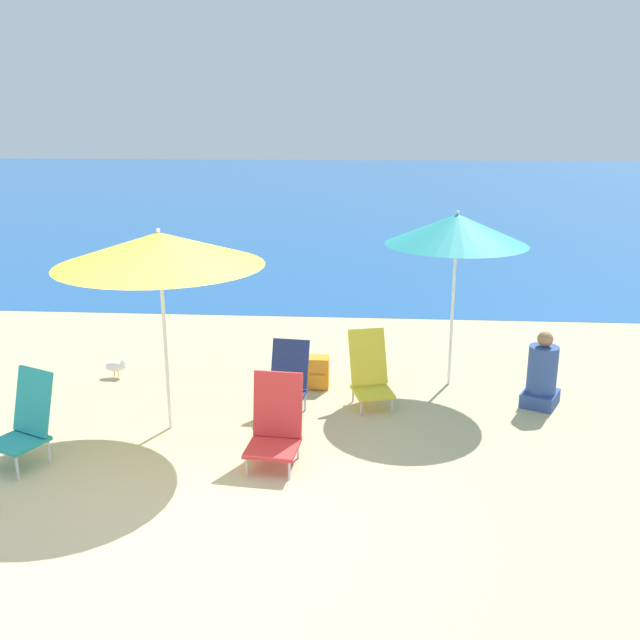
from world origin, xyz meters
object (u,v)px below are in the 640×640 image
at_px(beach_chair_yellow, 370,372).
at_px(beach_chair_red, 276,424).
at_px(beach_umbrella_yellow, 159,249).
at_px(person_seated_near, 542,376).
at_px(seagull, 116,366).
at_px(backpack_orange, 318,372).
at_px(beach_chair_teal, 27,419).
at_px(beach_umbrella_teal, 457,230).
at_px(beach_chair_navy, 288,378).

height_order(beach_chair_yellow, beach_chair_red, beach_chair_red).
xyz_separation_m(beach_umbrella_yellow, beach_chair_red, (1.21, -0.65, -1.53)).
height_order(person_seated_near, seagull, person_seated_near).
relative_size(backpack_orange, seagull, 1.43).
xyz_separation_m(beach_chair_yellow, beach_chair_red, (-0.88, -1.47, 0.00)).
bearing_deg(seagull, beach_chair_teal, -90.54).
bearing_deg(backpack_orange, seagull, 176.21).
xyz_separation_m(beach_umbrella_yellow, beach_chair_teal, (-1.11, -0.85, -1.47)).
bearing_deg(backpack_orange, beach_umbrella_teal, 8.18).
bearing_deg(beach_umbrella_yellow, backpack_orange, 40.87).
relative_size(beach_chair_navy, seagull, 2.95).
bearing_deg(beach_chair_yellow, person_seated_near, -12.56).
relative_size(beach_umbrella_yellow, beach_chair_red, 2.50).
distance_m(beach_umbrella_yellow, person_seated_near, 4.41).
distance_m(beach_chair_navy, beach_chair_teal, 2.67).
bearing_deg(person_seated_near, seagull, -159.35).
bearing_deg(beach_umbrella_yellow, beach_chair_teal, -142.61).
bearing_deg(beach_chair_navy, beach_umbrella_yellow, -150.16).
bearing_deg(beach_chair_teal, beach_umbrella_teal, 54.01).
height_order(beach_umbrella_yellow, beach_chair_yellow, beach_umbrella_yellow).
bearing_deg(seagull, beach_umbrella_yellow, -52.86).
bearing_deg(beach_chair_red, beach_chair_yellow, 64.50).
distance_m(beach_chair_red, person_seated_near, 3.21).
relative_size(beach_umbrella_teal, beach_chair_yellow, 2.55).
bearing_deg(beach_chair_yellow, seagull, 154.02).
height_order(beach_umbrella_teal, beach_chair_teal, beach_umbrella_teal).
relative_size(beach_chair_red, beach_chair_navy, 1.07).
height_order(beach_umbrella_teal, seagull, beach_umbrella_teal).
relative_size(beach_chair_teal, backpack_orange, 2.33).
bearing_deg(beach_umbrella_teal, beach_chair_red, -130.76).
xyz_separation_m(beach_umbrella_yellow, person_seated_near, (4.02, 0.91, -1.56)).
relative_size(beach_chair_yellow, backpack_orange, 2.17).
bearing_deg(backpack_orange, beach_chair_teal, -140.59).
xyz_separation_m(beach_chair_red, person_seated_near, (2.81, 1.56, -0.03)).
distance_m(beach_chair_yellow, person_seated_near, 1.94).
height_order(beach_umbrella_yellow, person_seated_near, beach_umbrella_yellow).
relative_size(beach_chair_teal, person_seated_near, 1.02).
bearing_deg(beach_chair_navy, backpack_orange, 77.00).
distance_m(backpack_orange, seagull, 2.56).
height_order(beach_umbrella_teal, backpack_orange, beach_umbrella_teal).
bearing_deg(seagull, beach_chair_red, -42.20).
distance_m(beach_umbrella_yellow, beach_chair_teal, 2.02).
bearing_deg(beach_chair_yellow, beach_chair_teal, -167.46).
height_order(beach_umbrella_yellow, beach_umbrella_teal, beach_umbrella_teal).
bearing_deg(beach_chair_yellow, beach_umbrella_teal, 19.65).
bearing_deg(beach_umbrella_teal, seagull, -179.17).
xyz_separation_m(beach_umbrella_teal, person_seated_near, (0.97, -0.59, -1.55)).
height_order(beach_umbrella_teal, person_seated_near, beach_umbrella_teal).
height_order(beach_umbrella_teal, beach_chair_red, beach_umbrella_teal).
xyz_separation_m(beach_chair_red, seagull, (-2.30, 2.08, -0.24)).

